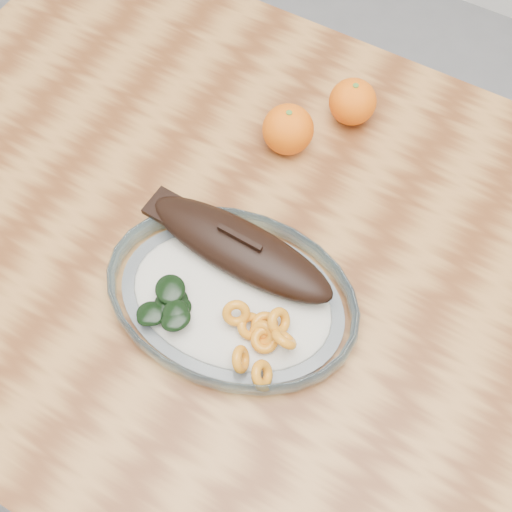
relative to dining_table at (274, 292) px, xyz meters
The scene contains 5 objects.
ground 0.65m from the dining_table, ahead, with size 3.00×3.00×0.00m, color slate.
dining_table is the anchor object (origin of this frame).
plated_meal 0.14m from the dining_table, 105.29° to the right, with size 0.63×0.63×0.08m.
orange_left 0.23m from the dining_table, 113.84° to the left, with size 0.07×0.07×0.07m, color #F25904.
orange_right 0.29m from the dining_table, 94.17° to the left, with size 0.07×0.07×0.07m, color #F25904.
Camera 1 is at (0.16, -0.34, 1.47)m, focal length 45.00 mm.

